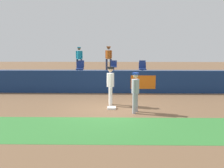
{
  "coord_description": "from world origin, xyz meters",
  "views": [
    {
      "loc": [
        0.34,
        -11.11,
        2.99
      ],
      "look_at": [
        0.12,
        1.13,
        1.0
      ],
      "focal_mm": 40.11,
      "sensor_mm": 36.0,
      "label": 1
    }
  ],
  "objects_px": {
    "seat_back_left": "(81,66)",
    "player_fielder_home": "(110,83)",
    "spectator_hooded": "(79,57)",
    "player_runner_visitor": "(135,90)",
    "seat_front_left": "(80,68)",
    "seat_front_right": "(142,68)",
    "seat_back_right": "(142,66)",
    "first_base": "(112,108)",
    "spectator_capped": "(109,57)",
    "seat_back_center": "(114,66)"
  },
  "relations": [
    {
      "from": "seat_back_left",
      "to": "player_fielder_home",
      "type": "bearing_deg",
      "value": -69.94
    },
    {
      "from": "player_fielder_home",
      "to": "spectator_hooded",
      "type": "bearing_deg",
      "value": -166.42
    },
    {
      "from": "player_runner_visitor",
      "to": "spectator_hooded",
      "type": "distance_m",
      "value": 9.07
    },
    {
      "from": "seat_front_left",
      "to": "seat_front_right",
      "type": "bearing_deg",
      "value": -0.0
    },
    {
      "from": "player_runner_visitor",
      "to": "seat_back_right",
      "type": "distance_m",
      "value": 7.74
    },
    {
      "from": "first_base",
      "to": "player_fielder_home",
      "type": "xyz_separation_m",
      "value": [
        -0.07,
        0.68,
        1.05
      ]
    },
    {
      "from": "seat_back_left",
      "to": "first_base",
      "type": "bearing_deg",
      "value": -71.25
    },
    {
      "from": "spectator_capped",
      "to": "player_runner_visitor",
      "type": "bearing_deg",
      "value": 116.09
    },
    {
      "from": "first_base",
      "to": "spectator_hooded",
      "type": "bearing_deg",
      "value": 108.73
    },
    {
      "from": "seat_front_left",
      "to": "spectator_capped",
      "type": "distance_m",
      "value": 3.25
    },
    {
      "from": "seat_back_right",
      "to": "seat_back_left",
      "type": "bearing_deg",
      "value": -180.0
    },
    {
      "from": "seat_back_center",
      "to": "spectator_capped",
      "type": "xyz_separation_m",
      "value": [
        -0.4,
        0.82,
        0.6
      ]
    },
    {
      "from": "seat_back_right",
      "to": "seat_back_center",
      "type": "relative_size",
      "value": 1.0
    },
    {
      "from": "seat_back_right",
      "to": "spectator_hooded",
      "type": "distance_m",
      "value": 4.78
    },
    {
      "from": "seat_front_right",
      "to": "seat_front_left",
      "type": "bearing_deg",
      "value": 180.0
    },
    {
      "from": "player_fielder_home",
      "to": "player_runner_visitor",
      "type": "height_order",
      "value": "player_fielder_home"
    },
    {
      "from": "seat_front_left",
      "to": "seat_back_center",
      "type": "xyz_separation_m",
      "value": [
        2.22,
        1.8,
        -0.0
      ]
    },
    {
      "from": "seat_front_left",
      "to": "seat_back_left",
      "type": "bearing_deg",
      "value": 95.87
    },
    {
      "from": "player_runner_visitor",
      "to": "seat_back_right",
      "type": "xyz_separation_m",
      "value": [
        1.08,
        7.65,
        0.37
      ]
    },
    {
      "from": "seat_front_right",
      "to": "spectator_capped",
      "type": "height_order",
      "value": "spectator_capped"
    },
    {
      "from": "spectator_hooded",
      "to": "seat_front_right",
      "type": "bearing_deg",
      "value": 147.91
    },
    {
      "from": "player_runner_visitor",
      "to": "seat_front_left",
      "type": "bearing_deg",
      "value": -129.85
    },
    {
      "from": "seat_back_right",
      "to": "seat_back_left",
      "type": "xyz_separation_m",
      "value": [
        -4.51,
        -0.0,
        -0.0
      ]
    },
    {
      "from": "spectator_hooded",
      "to": "seat_back_right",
      "type": "bearing_deg",
      "value": 168.56
    },
    {
      "from": "seat_front_left",
      "to": "spectator_hooded",
      "type": "distance_m",
      "value": 2.51
    },
    {
      "from": "seat_back_right",
      "to": "spectator_capped",
      "type": "height_order",
      "value": "spectator_capped"
    },
    {
      "from": "seat_front_left",
      "to": "seat_front_right",
      "type": "relative_size",
      "value": 1.0
    },
    {
      "from": "seat_front_left",
      "to": "spectator_hooded",
      "type": "height_order",
      "value": "spectator_hooded"
    },
    {
      "from": "player_fielder_home",
      "to": "seat_front_right",
      "type": "height_order",
      "value": "player_fielder_home"
    },
    {
      "from": "seat_back_left",
      "to": "spectator_capped",
      "type": "distance_m",
      "value": 2.25
    },
    {
      "from": "player_fielder_home",
      "to": "player_runner_visitor",
      "type": "relative_size",
      "value": 1.07
    },
    {
      "from": "player_fielder_home",
      "to": "spectator_hooded",
      "type": "distance_m",
      "value": 7.46
    },
    {
      "from": "seat_back_center",
      "to": "seat_back_left",
      "type": "bearing_deg",
      "value": -180.0
    },
    {
      "from": "seat_back_left",
      "to": "seat_back_center",
      "type": "distance_m",
      "value": 2.41
    },
    {
      "from": "spectator_capped",
      "to": "seat_back_center",
      "type": "bearing_deg",
      "value": 132.66
    },
    {
      "from": "seat_back_center",
      "to": "seat_front_right",
      "type": "relative_size",
      "value": 1.0
    },
    {
      "from": "spectator_hooded",
      "to": "spectator_capped",
      "type": "height_order",
      "value": "spectator_capped"
    },
    {
      "from": "spectator_capped",
      "to": "seat_front_right",
      "type": "bearing_deg",
      "value": 148.07
    },
    {
      "from": "player_fielder_home",
      "to": "seat_front_left",
      "type": "height_order",
      "value": "player_fielder_home"
    },
    {
      "from": "seat_front_left",
      "to": "spectator_capped",
      "type": "xyz_separation_m",
      "value": [
        1.82,
        2.62,
        0.6
      ]
    },
    {
      "from": "player_fielder_home",
      "to": "seat_back_left",
      "type": "height_order",
      "value": "player_fielder_home"
    },
    {
      "from": "player_runner_visitor",
      "to": "spectator_hooded",
      "type": "relative_size",
      "value": 0.97
    },
    {
      "from": "seat_back_right",
      "to": "first_base",
      "type": "bearing_deg",
      "value": -106.78
    },
    {
      "from": "player_runner_visitor",
      "to": "player_fielder_home",
      "type": "bearing_deg",
      "value": -118.56
    },
    {
      "from": "seat_back_right",
      "to": "seat_front_left",
      "type": "height_order",
      "value": "same"
    },
    {
      "from": "seat_back_right",
      "to": "seat_front_right",
      "type": "bearing_deg",
      "value": -95.78
    },
    {
      "from": "player_fielder_home",
      "to": "seat_front_right",
      "type": "bearing_deg",
      "value": 149.87
    },
    {
      "from": "spectator_hooded",
      "to": "spectator_capped",
      "type": "relative_size",
      "value": 0.98
    },
    {
      "from": "seat_back_left",
      "to": "spectator_capped",
      "type": "xyz_separation_m",
      "value": [
        2.01,
        0.82,
        0.6
      ]
    },
    {
      "from": "player_fielder_home",
      "to": "player_runner_visitor",
      "type": "xyz_separation_m",
      "value": [
        1.1,
        -1.3,
        -0.07
      ]
    }
  ]
}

